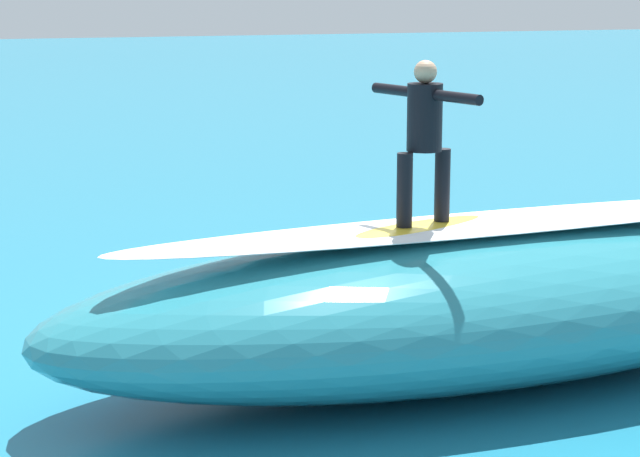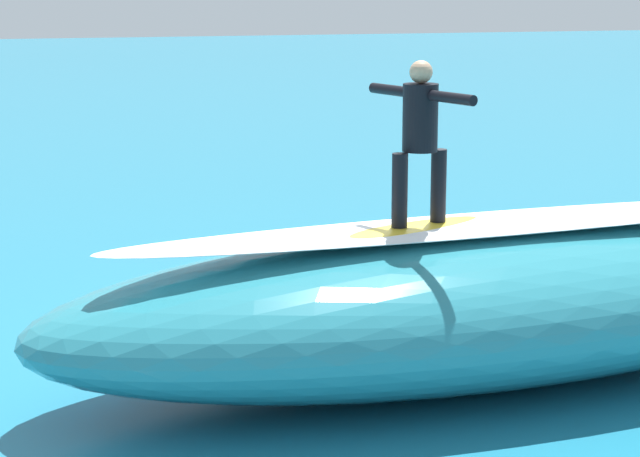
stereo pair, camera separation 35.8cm
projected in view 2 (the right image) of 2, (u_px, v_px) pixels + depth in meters
ground_plane at (378, 325)px, 13.86m from camera, size 120.00×120.00×0.00m
wave_crest at (485, 302)px, 12.05m from camera, size 9.29×3.94×1.48m
wave_foam_lip at (487, 224)px, 11.89m from camera, size 7.74×1.84×0.08m
surfboard_riding at (418, 229)px, 11.64m from camera, size 2.13×1.23×0.09m
surfer_riding at (420, 130)px, 11.45m from camera, size 0.59×1.40×1.54m
surfboard_paddling at (244, 294)px, 15.01m from camera, size 1.29×2.14×0.09m
surfer_paddling at (246, 279)px, 15.10m from camera, size 0.81×1.53×0.29m
foam_patch_near at (361, 271)px, 15.97m from camera, size 0.95×1.16×0.18m
foam_patch_far at (347, 273)px, 15.93m from camera, size 1.16×1.00×0.14m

